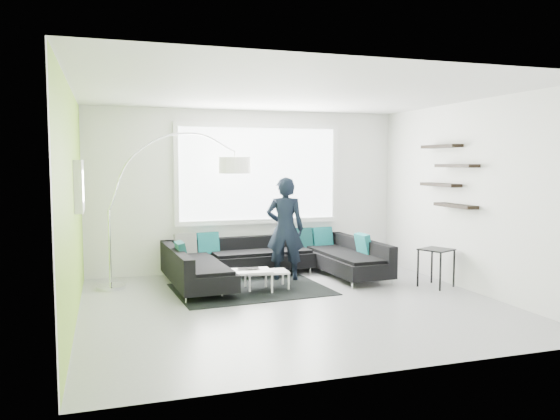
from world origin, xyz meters
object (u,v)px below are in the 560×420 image
object	(u,v)px
coffee_table	(256,280)
laptop	(249,269)
side_table	(436,268)
arc_lamp	(109,210)
person	(285,229)
sectional_sofa	(274,262)

from	to	relation	value
coffee_table	laptop	bearing A→B (deg)	-153.97
side_table	laptop	size ratio (longest dim) A/B	1.74
arc_lamp	side_table	world-z (taller)	arc_lamp
laptop	arc_lamp	bearing A→B (deg)	163.90
coffee_table	laptop	distance (m)	0.22
person	laptop	distance (m)	1.11
arc_lamp	side_table	bearing A→B (deg)	-12.20
coffee_table	laptop	world-z (taller)	laptop
side_table	laptop	bearing A→B (deg)	168.85
side_table	person	distance (m)	2.42
coffee_table	person	xyz separation A→B (m)	(0.65, 0.57, 0.67)
arc_lamp	laptop	size ratio (longest dim) A/B	7.00
coffee_table	arc_lamp	bearing A→B (deg)	162.22
laptop	coffee_table	bearing A→B (deg)	30.24
side_table	person	size ratio (longest dim) A/B	0.35
person	laptop	xyz separation A→B (m)	(-0.77, -0.63, -0.50)
arc_lamp	side_table	xyz separation A→B (m)	(4.74, -1.40, -0.89)
arc_lamp	coffee_table	bearing A→B (deg)	-16.92
sectional_sofa	laptop	bearing A→B (deg)	-137.23
sectional_sofa	arc_lamp	size ratio (longest dim) A/B	1.44
side_table	laptop	world-z (taller)	side_table
coffee_table	side_table	size ratio (longest dim) A/B	1.69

